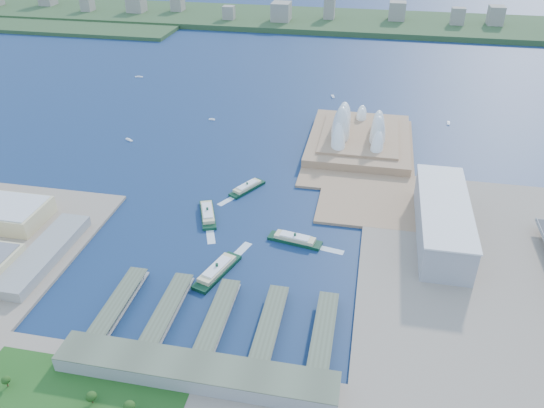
% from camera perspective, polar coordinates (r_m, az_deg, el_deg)
% --- Properties ---
extents(ground, '(3000.00, 3000.00, 0.00)m').
position_cam_1_polar(ground, '(492.86, -4.90, -6.27)').
color(ground, '#0F2049').
rests_on(ground, ground).
extents(east_land, '(240.00, 500.00, 3.00)m').
position_cam_1_polar(east_land, '(457.02, 24.39, -12.95)').
color(east_land, gray).
rests_on(east_land, ground).
extents(peninsula, '(135.00, 220.00, 3.00)m').
position_cam_1_polar(peninsula, '(700.06, 9.43, 5.69)').
color(peninsula, '#9B7654').
rests_on(peninsula, ground).
extents(far_shore, '(2200.00, 260.00, 12.00)m').
position_cam_1_polar(far_shore, '(1389.56, 6.50, 18.99)').
color(far_shore, '#2D4926').
rests_on(far_shore, ground).
extents(opera_house, '(134.00, 180.00, 58.00)m').
position_cam_1_polar(opera_house, '(706.09, 9.53, 8.63)').
color(opera_house, white).
rests_on(opera_house, peninsula).
extents(toaster_building, '(45.00, 155.00, 35.00)m').
position_cam_1_polar(toaster_building, '(538.22, 17.86, -1.62)').
color(toaster_building, gray).
rests_on(toaster_building, east_land).
extents(ferry_wharves, '(184.00, 90.00, 9.30)m').
position_cam_1_polar(ferry_wharves, '(432.14, -5.79, -11.97)').
color(ferry_wharves, '#4C5540').
rests_on(ferry_wharves, ground).
extents(terminal_building, '(200.00, 28.00, 12.00)m').
position_cam_1_polar(terminal_building, '(389.65, -8.25, -17.43)').
color(terminal_building, gray).
rests_on(terminal_building, south_land).
extents(far_skyline, '(1900.00, 140.00, 55.00)m').
position_cam_1_polar(far_skyline, '(1363.29, 6.50, 20.19)').
color(far_skyline, gray).
rests_on(far_skyline, far_shore).
extents(ferry_a, '(32.97, 56.19, 10.37)m').
position_cam_1_polar(ferry_a, '(556.96, -6.95, -0.85)').
color(ferry_a, '#0C321D').
rests_on(ferry_a, ground).
extents(ferry_b, '(34.92, 48.67, 9.24)m').
position_cam_1_polar(ferry_b, '(601.87, -2.68, 1.94)').
color(ferry_b, '#0C321D').
rests_on(ferry_b, ground).
extents(ferry_c, '(32.28, 60.29, 11.07)m').
position_cam_1_polar(ferry_c, '(477.35, -5.93, -6.93)').
color(ferry_c, '#0C321D').
rests_on(ferry_c, ground).
extents(ferry_d, '(54.49, 22.93, 10.01)m').
position_cam_1_polar(ferry_d, '(514.78, 2.48, -3.64)').
color(ferry_d, '#0C321D').
rests_on(ferry_d, ground).
extents(boat_a, '(12.59, 9.55, 2.48)m').
position_cam_1_polar(boat_a, '(747.71, -15.11, 6.70)').
color(boat_a, white).
rests_on(boat_a, ground).
extents(boat_b, '(9.04, 3.66, 2.39)m').
position_cam_1_polar(boat_b, '(793.25, -6.49, 9.04)').
color(boat_b, white).
rests_on(boat_b, ground).
extents(boat_c, '(4.56, 12.55, 2.77)m').
position_cam_1_polar(boat_c, '(816.15, 18.46, 8.27)').
color(boat_c, white).
rests_on(boat_c, ground).
extents(boat_d, '(14.24, 5.30, 2.35)m').
position_cam_1_polar(boat_d, '(1004.39, -14.13, 13.15)').
color(boat_d, white).
rests_on(boat_d, ground).
extents(boat_e, '(6.85, 12.70, 2.97)m').
position_cam_1_polar(boat_e, '(883.65, 6.57, 11.43)').
color(boat_e, white).
rests_on(boat_e, ground).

